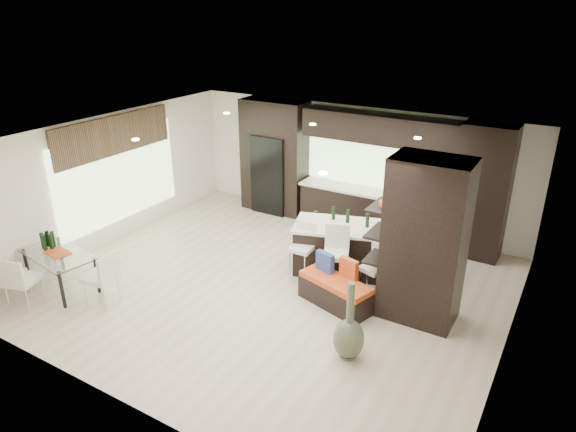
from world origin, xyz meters
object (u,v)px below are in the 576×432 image
Objects in this scene: dining_table at (61,271)px; chair_far at (8,278)px; floor_vase at (349,321)px; stool_left at (302,258)px; chair_end at (100,280)px; kitchen_island at (354,249)px; chair_near at (23,283)px; stool_right at (372,278)px; stool_mid at (335,266)px; bench at (335,292)px.

chair_far is (-0.45, -0.71, 0.07)m from dining_table.
dining_table is at bearing -170.85° from floor_vase.
chair_end is at bearing -138.33° from stool_left.
kitchen_island reaches higher than chair_near.
chair_near is at bearing -22.92° from chair_far.
stool_right is 1.66m from floor_vase.
kitchen_island is 1.83× the size of floor_vase.
floor_vase is at bearing -85.81° from kitchen_island.
chair_far is 0.91× the size of chair_end.
stool_mid is at bearing 17.85° from chair_near.
bench is (0.92, -0.47, -0.20)m from stool_left.
kitchen_island is at bearing -54.22° from chair_end.
chair_far reaches higher than bench.
chair_end is (1.04, 0.73, 0.01)m from chair_near.
bench is at bearing 33.32° from dining_table.
dining_table is 0.84m from chair_far.
chair_near is (-4.26, -3.96, -0.02)m from kitchen_island.
kitchen_island is at bearing 46.69° from dining_table.
kitchen_island reaches higher than chair_far.
stool_right is 0.65× the size of bench.
stool_mid reaches higher than dining_table.
bench is at bearing -98.01° from kitchen_island.
bench is at bearing -69.45° from chair_end.
stool_right is at bearing -66.37° from kitchen_island.
chair_far reaches higher than dining_table.
stool_right is at bearing 14.06° from chair_near.
bench is at bearing -83.16° from stool_mid.
floor_vase is at bearing -39.84° from bench.
stool_left is at bearing -161.15° from stool_right.
floor_vase is (1.68, -1.61, 0.17)m from stool_left.
stool_left is at bearing -55.20° from chair_end.
stool_mid is at bearing 121.92° from floor_vase.
stool_mid is at bearing 13.28° from chair_far.
bench is 1.58× the size of chair_far.
kitchen_island is 1.29m from bench.
kitchen_island is at bearing 45.93° from stool_left.
chair_near is (-4.26, -3.16, -0.04)m from stool_mid.
stool_mid is 1.88m from floor_vase.
chair_near is at bearing -155.35° from kitchen_island.
stool_left reaches higher than bench.
chair_end is at bearing -168.63° from floor_vase.
bench is (0.23, -0.45, -0.24)m from stool_mid.
stool_mid is 4.91m from dining_table.
kitchen_island is 2.68× the size of stool_right.
stool_left reaches higher than stool_right.
floor_vase reaches higher than kitchen_island.
stool_left is 4.33m from dining_table.
stool_mid is 1.08× the size of chair_end.
stool_mid reaches higher than kitchen_island.
floor_vase is (0.99, -2.39, 0.15)m from kitchen_island.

